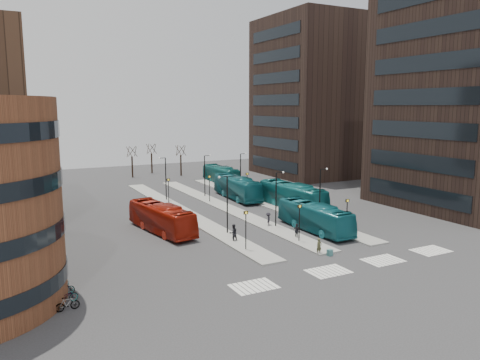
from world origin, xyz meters
name	(u,v)px	position (x,y,z in m)	size (l,w,h in m)	color
ground	(372,286)	(0.00, 0.00, 0.00)	(160.00, 160.00, 0.00)	#2C2C2F
island_left	(182,211)	(-4.00, 30.00, 0.07)	(2.50, 45.00, 0.15)	gray
island_mid	(224,207)	(2.00, 30.00, 0.07)	(2.50, 45.00, 0.15)	gray
island_right	(263,203)	(8.00, 30.00, 0.07)	(2.50, 45.00, 0.15)	gray
suitcase	(330,253)	(1.64, 7.18, 0.29)	(0.47, 0.37, 0.58)	#201C9B
red_bus	(161,218)	(-9.33, 21.96, 1.54)	(2.59, 11.08, 3.09)	#9F1B0C
teal_bus_a	(315,217)	(5.56, 14.83, 1.51)	(2.54, 10.87, 3.03)	#15626C
teal_bus_b	(237,188)	(6.25, 34.56, 1.64)	(2.75, 11.76, 3.28)	#145B64
teal_bus_c	(292,196)	(9.62, 25.22, 1.70)	(2.86, 12.21, 3.40)	#15666A
teal_bus_d	(221,175)	(10.05, 48.13, 1.52)	(2.55, 10.90, 3.04)	#125A58
traveller	(319,246)	(1.00, 7.95, 0.76)	(0.55, 0.36, 1.51)	#47472A
commuter_a	(233,233)	(-4.09, 15.21, 0.89)	(0.86, 0.67, 1.78)	black
commuter_b	(297,231)	(2.18, 13.24, 0.77)	(0.91, 0.38, 1.55)	black
commuter_c	(268,219)	(2.09, 18.80, 0.78)	(1.01, 0.58, 1.57)	black
bicycle_near	(65,297)	(-21.00, 7.27, 0.48)	(0.64, 1.84, 0.96)	gray
bicycle_mid	(67,304)	(-21.00, 6.01, 0.47)	(0.45, 1.58, 0.95)	gray
bicycle_far	(62,289)	(-21.00, 8.95, 0.46)	(0.61, 1.76, 0.92)	gray
crosswalk_stripes	(354,266)	(1.75, 4.00, 0.01)	(22.35, 2.40, 0.01)	silver
tower_near	(475,94)	(31.98, 16.00, 15.00)	(20.12, 20.00, 30.00)	#2F201A
tower_far	(318,98)	(31.98, 50.00, 15.00)	(20.12, 20.00, 30.00)	#2F201A
sign_poles	(247,199)	(1.60, 23.00, 2.41)	(12.45, 22.12, 3.65)	black
lamp_posts	(235,183)	(2.64, 28.00, 3.58)	(14.04, 20.24, 6.12)	black
bare_trees	(155,161)	(2.67, 62.67, 2.72)	(10.97, 8.14, 5.90)	black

